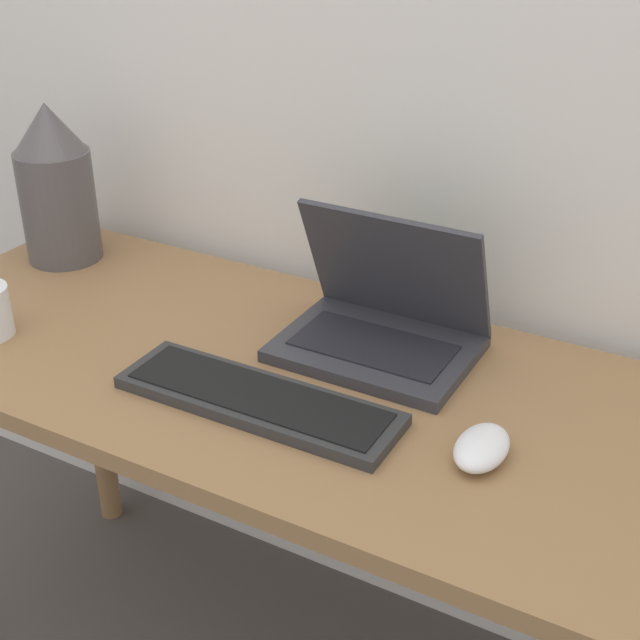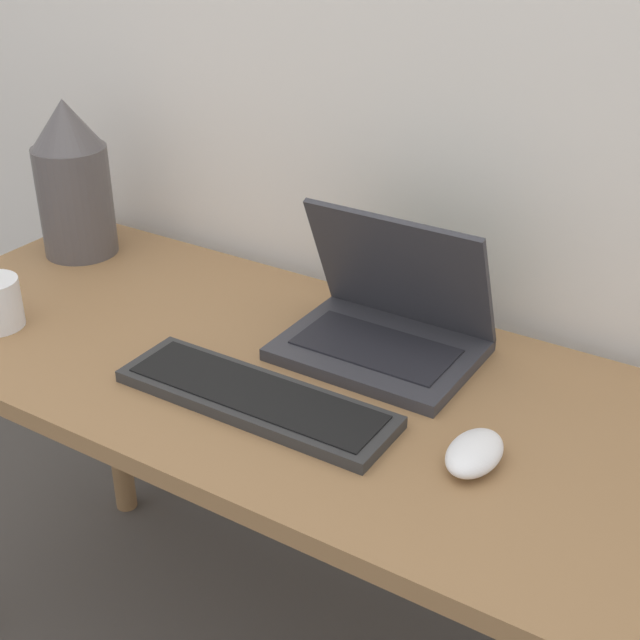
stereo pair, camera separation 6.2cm
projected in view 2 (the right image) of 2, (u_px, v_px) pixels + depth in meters
desk at (296, 423)px, 1.40m from camera, size 1.44×0.58×0.73m
laptop at (386, 322)px, 1.39m from camera, size 0.30×0.22×0.23m
keyboard at (256, 398)px, 1.27m from camera, size 0.42×0.13×0.02m
mouse at (474, 453)px, 1.14m from camera, size 0.07×0.11×0.04m
vase at (73, 180)px, 1.68m from camera, size 0.14×0.14×0.30m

